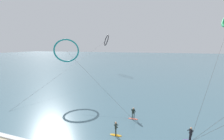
{
  "coord_description": "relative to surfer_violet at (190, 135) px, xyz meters",
  "views": [
    {
      "loc": [
        7.25,
        -5.21,
        10.3
      ],
      "look_at": [
        0.0,
        20.29,
        5.63
      ],
      "focal_mm": 22.25,
      "sensor_mm": 36.0,
      "label": 1
    }
  ],
  "objects": [
    {
      "name": "sea_water",
      "position": [
        -11.67,
        95.31,
        -0.78
      ],
      "size": [
        400.0,
        200.0,
        0.08
      ],
      "primitive_type": "cube",
      "color": "slate",
      "rests_on": "ground"
    },
    {
      "name": "surfer_amber",
      "position": [
        -7.95,
        -1.17,
        0.0
      ],
      "size": [
        1.4,
        0.62,
        1.7
      ],
      "rotation": [
        0.0,
        0.0,
        4.85
      ],
      "color": "orange",
      "rests_on": "ground"
    },
    {
      "name": "wave_crest_near",
      "position": [
        -20.03,
        -4.72,
        -0.76
      ],
      "size": [
        13.63,
        0.75,
        0.12
      ],
      "primitive_type": "cube",
      "rotation": [
        0.0,
        0.0,
        -0.02
      ],
      "color": "white",
      "rests_on": "ground"
    },
    {
      "name": "kite_teal",
      "position": [
        -21.9,
        10.82,
        8.5
      ],
      "size": [
        18.22,
        10.26,
        11.81
      ],
      "rotation": [
        0.0,
        0.0,
        0.61
      ],
      "color": "teal",
      "rests_on": "ground"
    },
    {
      "name": "surfer_violet",
      "position": [
        0.0,
        0.0,
        0.0
      ],
      "size": [
        1.4,
        0.6,
        1.7
      ],
      "rotation": [
        0.0,
        0.0,
        1.64
      ],
      "color": "purple",
      "rests_on": "ground"
    },
    {
      "name": "kite_charcoal",
      "position": [
        -23.22,
        42.06,
        11.69
      ],
      "size": [
        4.48,
        45.1,
        14.96
      ],
      "rotation": [
        0.0,
        0.0,
        5.27
      ],
      "color": "black",
      "rests_on": "ground"
    },
    {
      "name": "surfer_coral",
      "position": [
        -6.5,
        3.03,
        0.0
      ],
      "size": [
        1.4,
        0.72,
        1.7
      ],
      "rotation": [
        0.0,
        0.0,
        3.75
      ],
      "color": "#EA7260",
      "rests_on": "ground"
    }
  ]
}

